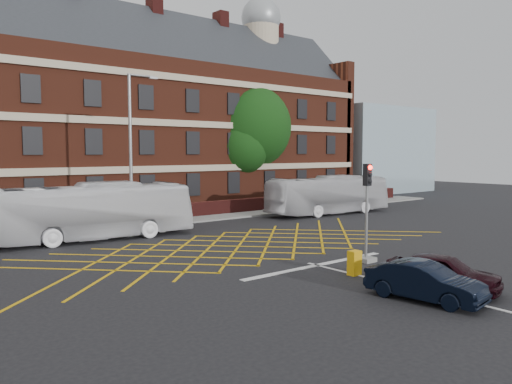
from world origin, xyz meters
TOP-DOWN VIEW (x-y plane):
  - ground at (0.00, 0.00)m, footprint 120.00×120.00m
  - victorian_building at (0.25, 22.00)m, footprint 51.00×12.17m
  - boundary_wall at (0.00, 13.00)m, footprint 56.00×0.50m
  - far_pavement at (0.00, 12.00)m, footprint 60.00×3.00m
  - glass_block at (34.00, 21.00)m, footprint 14.00×10.00m
  - box_junction_hatching at (0.00, 2.00)m, footprint 8.22×8.22m
  - stop_line at (0.00, -3.50)m, footprint 8.00×0.30m
  - centre_line at (0.00, -10.00)m, footprint 0.15×14.00m
  - bus_left at (-5.19, 8.55)m, footprint 11.40×3.65m
  - bus_right at (13.36, 8.18)m, footprint 10.80×3.45m
  - car_navy at (-0.92, -9.17)m, footprint 1.83×3.90m
  - car_maroon at (0.62, -8.90)m, footprint 2.45×4.07m
  - deciduous_tree at (13.07, 17.90)m, footprint 7.97×7.84m
  - traffic_light_near at (2.18, -4.34)m, footprint 0.70×0.70m
  - street_lamp at (-2.65, 8.59)m, footprint 2.25×1.00m
  - utility_cabinet at (-0.07, -5.57)m, footprint 0.48×0.36m

SIDE VIEW (x-z plane):
  - ground at x=0.00m, z-range 0.00..0.00m
  - box_junction_hatching at x=0.00m, z-range 0.00..0.02m
  - stop_line at x=0.00m, z-range 0.00..0.02m
  - centre_line at x=0.00m, z-range 0.00..0.02m
  - far_pavement at x=0.00m, z-range 0.00..0.12m
  - utility_cabinet at x=-0.07m, z-range 0.00..0.96m
  - boundary_wall at x=0.00m, z-range 0.00..1.10m
  - car_navy at x=-0.92m, z-range 0.00..1.24m
  - car_maroon at x=0.62m, z-range 0.00..1.30m
  - bus_right at x=13.36m, z-range 0.00..2.96m
  - bus_left at x=-5.19m, z-range 0.00..3.12m
  - traffic_light_near at x=2.18m, z-range -0.37..3.90m
  - street_lamp at x=-2.65m, z-range -1.41..7.78m
  - glass_block at x=34.00m, z-range 0.00..10.00m
  - deciduous_tree at x=13.07m, z-range 1.01..11.97m
  - victorian_building at x=0.25m, z-range -2.36..18.04m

